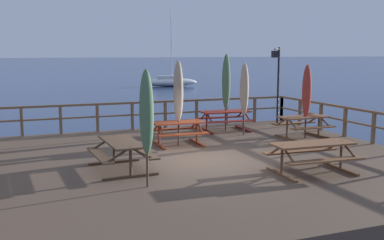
{
  "coord_description": "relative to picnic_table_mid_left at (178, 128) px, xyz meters",
  "views": [
    {
      "loc": [
        -4.83,
        -11.67,
        3.61
      ],
      "look_at": [
        0.0,
        0.86,
        1.61
      ],
      "focal_mm": 42.73,
      "sensor_mm": 36.0,
      "label": 1
    }
  ],
  "objects": [
    {
      "name": "wooden_deck",
      "position": [
        -0.02,
        -2.17,
        -0.86
      ],
      "size": [
        12.44,
        11.49,
        0.61
      ],
      "primitive_type": "cube",
      "color": "brown",
      "rests_on": "ground"
    },
    {
      "name": "patio_umbrella_tall_back_left",
      "position": [
        -2.21,
        -4.21,
        1.13
      ],
      "size": [
        0.32,
        0.32,
        2.64
      ],
      "color": "#4C3828",
      "rests_on": "wooden_deck"
    },
    {
      "name": "railing_waterside_far",
      "position": [
        -0.02,
        3.43,
        0.17
      ],
      "size": [
        12.24,
        0.1,
        1.09
      ],
      "color": "brown",
      "rests_on": "wooden_deck"
    },
    {
      "name": "patio_umbrella_tall_mid_left",
      "position": [
        2.8,
        0.79,
        1.13
      ],
      "size": [
        0.32,
        0.32,
        2.64
      ],
      "color": "#4C3828",
      "rests_on": "wooden_deck"
    },
    {
      "name": "picnic_table_mid_right",
      "position": [
        2.59,
        1.9,
        0.01
      ],
      "size": [
        1.95,
        1.48,
        0.78
      ],
      "color": "maroon",
      "rests_on": "wooden_deck"
    },
    {
      "name": "ground_plane",
      "position": [
        -0.02,
        -2.17,
        -1.16
      ],
      "size": [
        600.0,
        600.0,
        0.0
      ],
      "primitive_type": "plane",
      "color": "navy"
    },
    {
      "name": "picnic_table_back_right",
      "position": [
        -2.43,
        -2.55,
        0.01
      ],
      "size": [
        1.49,
        2.04,
        0.78
      ],
      "color": "brown",
      "rests_on": "wooden_deck"
    },
    {
      "name": "railing_side_right",
      "position": [
        6.05,
        -2.17,
        0.18
      ],
      "size": [
        0.1,
        11.29,
        1.09
      ],
      "color": "brown",
      "rests_on": "wooden_deck"
    },
    {
      "name": "patio_umbrella_short_back",
      "position": [
        4.58,
        -0.47,
        1.09
      ],
      "size": [
        0.32,
        0.32,
        2.58
      ],
      "color": "#4C3828",
      "rests_on": "wooden_deck"
    },
    {
      "name": "patio_umbrella_short_front",
      "position": [
        2.64,
        1.96,
        1.32
      ],
      "size": [
        0.32,
        0.32,
        2.93
      ],
      "color": "#4C3828",
      "rests_on": "wooden_deck"
    },
    {
      "name": "picnic_table_mid_left",
      "position": [
        0.0,
        0.0,
        0.0
      ],
      "size": [
        1.71,
        1.45,
        0.78
      ],
      "color": "#993819",
      "rests_on": "wooden_deck"
    },
    {
      "name": "picnic_table_back_left",
      "position": [
        4.53,
        -0.42,
        0.0
      ],
      "size": [
        1.8,
        1.48,
        0.78
      ],
      "color": "brown",
      "rests_on": "wooden_deck"
    },
    {
      "name": "sailboat_distant",
      "position": [
        10.29,
        32.4,
        -0.65
      ],
      "size": [
        6.22,
        2.87,
        7.72
      ],
      "color": "white",
      "rests_on": "ground"
    },
    {
      "name": "patio_umbrella_short_mid",
      "position": [
        -0.0,
        -0.04,
        1.2
      ],
      "size": [
        0.32,
        0.32,
        2.75
      ],
      "color": "#4C3828",
      "rests_on": "wooden_deck"
    },
    {
      "name": "picnic_table_front_right",
      "position": [
        1.97,
        -4.52,
        0.01
      ],
      "size": [
        2.13,
        1.47,
        0.78
      ],
      "color": "brown",
      "rests_on": "wooden_deck"
    },
    {
      "name": "lamp_post_hooked",
      "position": [
        5.35,
        2.75,
        1.56
      ],
      "size": [
        0.57,
        0.5,
        3.2
      ],
      "color": "black",
      "rests_on": "wooden_deck"
    }
  ]
}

